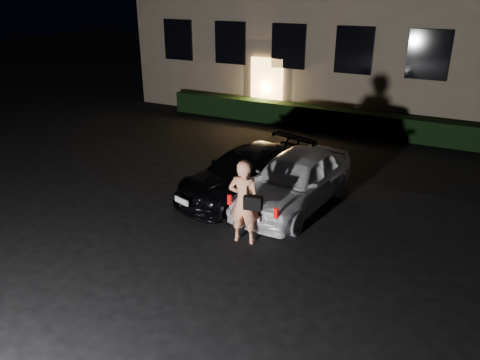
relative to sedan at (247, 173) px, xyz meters
The scene contains 5 objects.
ground 3.66m from the sedan, 78.15° to the right, with size 80.00×80.00×0.00m, color black.
hedge 7.01m from the sedan, 83.93° to the left, with size 15.00×0.70×0.85m, color black.
sedan is the anchor object (origin of this frame).
hatch 1.39m from the sedan, ahead, with size 2.16×4.36×1.43m.
man 2.53m from the sedan, 64.81° to the right, with size 0.84×0.56×1.91m.
Camera 1 is at (4.36, -6.82, 5.24)m, focal length 35.00 mm.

